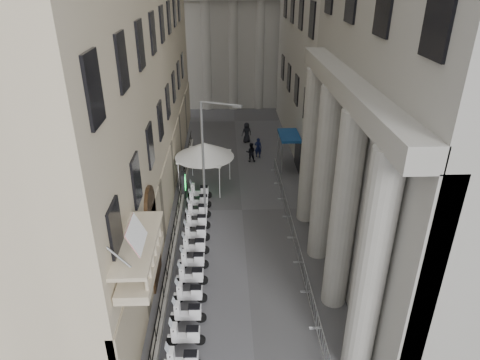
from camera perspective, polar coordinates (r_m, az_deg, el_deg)
The scene contains 27 objects.
iron_fence at distance 29.07m, azimuth -8.17°, elevation -5.32°, with size 0.30×28.00×1.40m, color black, non-canonical shape.
blue_awning at distance 36.33m, azimuth 6.36°, elevation 1.62°, with size 1.60×3.00×3.00m, color navy, non-canonical shape.
scooter_3 at distance 20.74m, azimuth -7.11°, elevation -20.94°, with size 0.56×1.40×1.50m, color white, non-canonical shape.
scooter_4 at distance 21.67m, azimuth -6.84°, elevation -18.30°, with size 0.56×1.40×1.50m, color white, non-canonical shape.
scooter_5 at distance 22.65m, azimuth -6.60°, elevation -15.89°, with size 0.56×1.40×1.50m, color white, non-canonical shape.
scooter_6 at distance 23.67m, azimuth -6.38°, elevation -13.67°, with size 0.56×1.40×1.50m, color white, non-canonical shape.
scooter_7 at distance 24.72m, azimuth -6.18°, elevation -11.64°, with size 0.56×1.40×1.50m, color white, non-canonical shape.
scooter_8 at distance 25.79m, azimuth -6.00°, elevation -9.78°, with size 0.56×1.40×1.50m, color white, non-canonical shape.
scooter_9 at distance 26.90m, azimuth -5.84°, elevation -8.07°, with size 0.56×1.40×1.50m, color white, non-canonical shape.
scooter_10 at distance 28.02m, azimuth -5.69°, elevation -6.49°, with size 0.56×1.40×1.50m, color white, non-canonical shape.
scooter_11 at distance 29.17m, azimuth -5.56°, elevation -5.04°, with size 0.56×1.40×1.50m, color white, non-canonical shape.
scooter_12 at distance 30.33m, azimuth -5.43°, elevation -3.70°, with size 0.56×1.40×1.50m, color white, non-canonical shape.
scooter_13 at distance 31.51m, azimuth -5.32°, elevation -2.46°, with size 0.56×1.40×1.50m, color white, non-canonical shape.
barrier_1 at distance 20.72m, azimuth 10.75°, elevation -21.34°, with size 0.60×2.40×1.10m, color #B1B4B9, non-canonical shape.
barrier_2 at distance 22.42m, azimuth 9.39°, elevation -16.64°, with size 0.60×2.40×1.10m, color #B1B4B9, non-canonical shape.
barrier_3 at distance 24.27m, azimuth 8.28°, elevation -12.63°, with size 0.60×2.40×1.10m, color #B1B4B9, non-canonical shape.
barrier_4 at distance 26.22m, azimuth 7.36°, elevation -9.19°, with size 0.60×2.40×1.10m, color #B1B4B9, non-canonical shape.
barrier_5 at distance 28.25m, azimuth 6.58°, elevation -6.24°, with size 0.60×2.40×1.10m, color #B1B4B9, non-canonical shape.
barrier_6 at distance 30.36m, azimuth 5.92°, elevation -3.69°, with size 0.60×2.40×1.10m, color #B1B4B9, non-canonical shape.
barrier_7 at distance 32.52m, azimuth 5.34°, elevation -1.47°, with size 0.60×2.40×1.10m, color #B1B4B9, non-canonical shape.
barrier_8 at distance 34.73m, azimuth 4.84°, elevation 0.46°, with size 0.60×2.40×1.10m, color #B1B4B9, non-canonical shape.
security_tent at distance 32.37m, azimuth -5.36°, elevation 4.28°, with size 4.44×4.44×3.60m.
street_lamp at distance 26.66m, azimuth -4.36°, elevation 3.61°, with size 2.52×1.15×8.16m.
info_kiosk at distance 31.51m, azimuth -7.54°, elevation -0.64°, with size 0.31×0.89×1.86m.
pedestrian_a at distance 37.93m, azimuth 2.43°, elevation 4.34°, with size 0.65×0.43×1.78m, color #0E1438.
pedestrian_b at distance 37.02m, azimuth 1.45°, elevation 3.72°, with size 0.83×0.65×1.72m, color black.
pedestrian_c at distance 41.24m, azimuth 0.89°, elevation 6.34°, with size 0.95×0.62×1.94m, color black.
Camera 1 is at (-1.12, -6.56, 15.22)m, focal length 32.00 mm.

